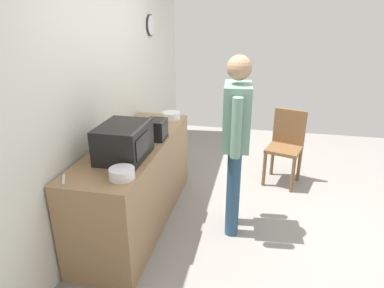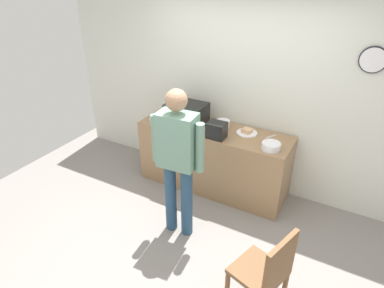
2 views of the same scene
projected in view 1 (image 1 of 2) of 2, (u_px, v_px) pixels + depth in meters
The scene contains 13 objects.
ground_plane at pixel (255, 220), 3.60m from camera, with size 6.00×6.00×0.00m, color gray.
back_wall at pixel (105, 93), 3.43m from camera, with size 5.40×0.13×2.60m.
kitchen_counter at pixel (137, 182), 3.46m from camera, with size 2.00×0.62×0.89m, color #93704C.
microwave at pixel (124, 141), 2.89m from camera, with size 0.50×0.39×0.30m.
sandwich_plate at pixel (140, 126), 3.68m from camera, with size 0.26×0.26×0.07m.
salad_bowl at pixel (125, 134), 3.37m from camera, with size 0.18×0.18×0.09m, color white.
cereal_bowl at pixel (171, 116), 3.98m from camera, with size 0.22×0.22×0.08m, color white.
mixing_bowl at pixel (122, 173), 2.56m from camera, with size 0.20×0.20×0.08m, color white.
toaster at pixel (157, 129), 3.34m from camera, with size 0.22×0.18×0.20m, color black.
fork_utensil at pixel (64, 179), 2.55m from camera, with size 0.17×0.02×0.01m, color silver.
spoon_utensil at pixel (144, 119), 3.97m from camera, with size 0.17×0.02×0.01m, color silver.
person_standing at pixel (236, 134), 3.10m from camera, with size 0.59×0.27×1.74m.
wooden_chair at pixel (286, 143), 4.26m from camera, with size 0.50×0.50×0.94m.
Camera 1 is at (-3.13, 0.04, 2.08)m, focal length 31.43 mm.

